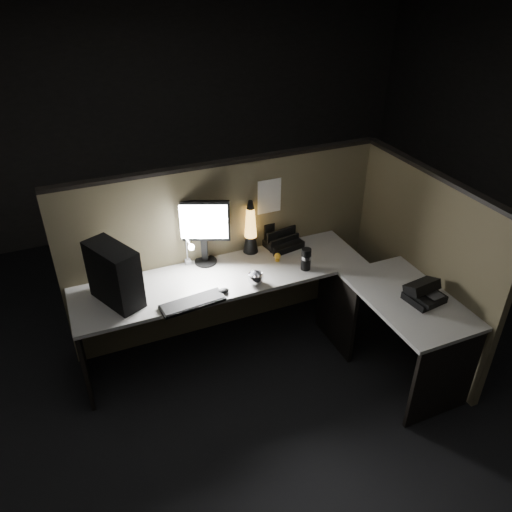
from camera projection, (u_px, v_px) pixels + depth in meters
name	position (u px, v px, depth m)	size (l,w,h in m)	color
floor	(271.00, 390.00, 3.83)	(6.00, 6.00, 0.00)	black
room_shell	(275.00, 198.00, 2.98)	(6.00, 6.00, 6.00)	silver
partition_back	(226.00, 249.00, 4.17)	(2.66, 0.06, 1.50)	brown
partition_right	(420.00, 265.00, 3.96)	(0.06, 1.66, 1.50)	brown
desk	(280.00, 306.00, 3.79)	(2.60, 1.60, 0.73)	#AEADA5
pc_tower	(114.00, 275.00, 3.48)	(0.19, 0.42, 0.44)	black
monitor	(203.00, 226.00, 3.87)	(0.40, 0.20, 0.54)	black
keyboard	(193.00, 303.00, 3.55)	(0.46, 0.15, 0.02)	black
mouse	(223.00, 291.00, 3.66)	(0.09, 0.07, 0.04)	black
clip_lamp	(189.00, 252.00, 3.89)	(0.05, 0.20, 0.25)	white
organizer	(282.00, 240.00, 4.24)	(0.32, 0.30, 0.22)	black
lava_lamp	(251.00, 231.00, 4.08)	(0.12, 0.12, 0.47)	black
travel_mug	(306.00, 259.00, 3.90)	(0.08, 0.08, 0.18)	black
steel_mug	(256.00, 279.00, 3.75)	(0.12, 0.12, 0.09)	silver
figurine	(278.00, 256.00, 4.03)	(0.05, 0.05, 0.05)	yellow
pinned_paper	(269.00, 196.00, 4.04)	(0.20, 0.00, 0.29)	white
desk_phone	(423.00, 293.00, 3.58)	(0.27, 0.28, 0.15)	black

